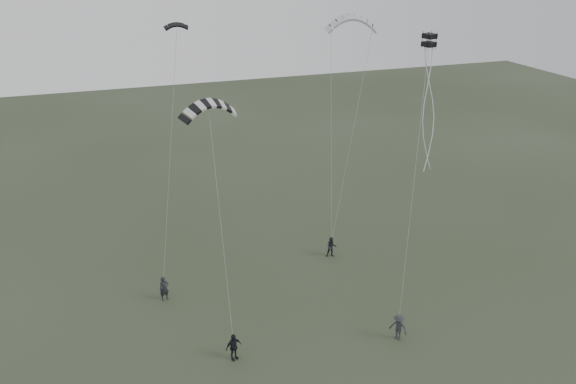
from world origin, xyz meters
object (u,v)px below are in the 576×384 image
object	(u,v)px
flyer_left	(164,288)
flyer_center	(233,347)
kite_pale_large	(352,17)
flyer_right	(331,247)
kite_striped	(209,103)
flyer_far	(398,327)
kite_box	(429,40)
kite_dark_small	(176,25)

from	to	relation	value
flyer_left	flyer_center	world-z (taller)	flyer_left
kite_pale_large	flyer_right	bearing A→B (deg)	-108.46
kite_pale_large	kite_striped	distance (m)	14.82
flyer_far	kite_box	xyz separation A→B (m)	(3.00, 4.39, 15.53)
flyer_right	kite_striped	bearing A→B (deg)	-144.23
kite_box	flyer_far	bearing A→B (deg)	-141.81
flyer_far	kite_pale_large	world-z (taller)	kite_pale_large
flyer_right	kite_box	xyz separation A→B (m)	(2.93, -5.71, 15.58)
flyer_far	kite_pale_large	distance (m)	21.48
flyer_left	kite_pale_large	distance (m)	22.68
flyer_center	kite_box	size ratio (longest dim) A/B	2.32
flyer_left	flyer_center	distance (m)	7.62
flyer_right	flyer_far	bearing A→B (deg)	-76.53
flyer_far	kite_dark_small	size ratio (longest dim) A/B	1.19
flyer_right	kite_striped	distance (m)	16.00
kite_pale_large	kite_box	bearing A→B (deg)	-74.11
flyer_right	kite_pale_large	size ratio (longest dim) A/B	0.42
kite_pale_large	flyer_far	bearing A→B (deg)	-86.05
flyer_left	kite_pale_large	bearing A→B (deg)	12.28
kite_pale_large	kite_box	xyz separation A→B (m)	(0.06, -9.96, -0.17)
kite_box	kite_pale_large	bearing A→B (deg)	72.91
flyer_far	kite_dark_small	xyz separation A→B (m)	(-9.83, 11.62, 16.03)
flyer_left	kite_dark_small	bearing A→B (deg)	42.47
flyer_left	kite_box	distance (m)	22.21
flyer_right	flyer_center	bearing A→B (deg)	-123.86
flyer_center	kite_dark_small	bearing A→B (deg)	73.45
flyer_left	flyer_center	xyz separation A→B (m)	(2.86, -7.06, -0.02)
flyer_right	kite_pale_large	world-z (taller)	kite_pale_large
flyer_left	kite_pale_large	size ratio (longest dim) A/B	0.45
flyer_left	kite_striped	xyz separation A→B (m)	(3.20, -2.09, 12.48)
flyer_center	kite_dark_small	world-z (taller)	kite_dark_small
flyer_center	kite_dark_small	xyz separation A→B (m)	(-0.34, 10.19, 16.04)
flyer_left	kite_striped	bearing A→B (deg)	-41.79
flyer_far	kite_dark_small	bearing A→B (deg)	-177.67
flyer_center	flyer_far	world-z (taller)	flyer_far
kite_striped	kite_box	size ratio (longest dim) A/B	4.55
kite_dark_small	kite_striped	bearing A→B (deg)	-81.62
flyer_far	kite_pale_large	size ratio (longest dim) A/B	0.45
flyer_right	flyer_center	size ratio (longest dim) A/B	0.95
flyer_left	kite_box	xyz separation A→B (m)	(15.35, -4.09, 15.52)
flyer_left	kite_dark_small	size ratio (longest dim) A/B	1.21
flyer_left	flyer_far	world-z (taller)	flyer_left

